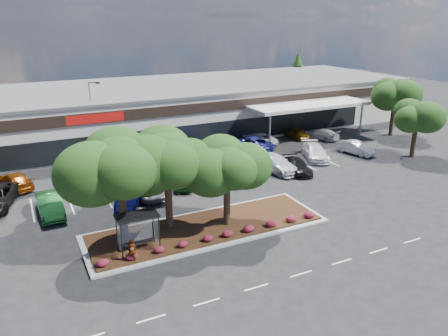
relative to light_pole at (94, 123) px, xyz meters
name	(u,v)px	position (x,y,z in m)	size (l,w,h in m)	color
ground	(257,248)	(5.80, -26.57, -3.65)	(160.00, 160.00, 0.00)	black
retail_store	(129,111)	(5.86, 7.34, -0.49)	(80.40, 25.20, 6.25)	silver
landscape_island	(207,228)	(3.80, -22.57, -3.52)	(18.00, 6.00, 0.26)	#A9A9A4
lane_markings	(197,195)	(5.66, -16.14, -3.64)	(33.12, 20.06, 0.01)	silver
shrub_row	(219,235)	(3.80, -24.67, -3.14)	(17.00, 0.80, 0.50)	maroon
bus_shelter	(137,222)	(-1.70, -23.62, -1.34)	(2.75, 1.55, 2.59)	black
island_tree_west	(121,188)	(-2.20, -22.07, 0.56)	(7.20, 7.20, 7.89)	#183B13
island_tree_mid	(168,181)	(1.30, -21.37, 0.27)	(6.60, 6.60, 7.32)	#183B13
island_tree_east	(227,184)	(5.30, -22.87, -0.14)	(5.80, 5.80, 6.50)	#183B13
tree_east_near	(416,129)	(31.80, -16.57, -0.39)	(5.60, 5.60, 6.51)	#183B13
tree_east_far	(394,107)	(36.80, -8.57, 0.16)	(6.40, 6.40, 7.62)	#183B13
conifer_north_east	(297,77)	(39.80, 17.43, 0.85)	(3.96, 3.96, 9.00)	#183B13
person_waiting	(132,250)	(-2.45, -24.86, -2.63)	(0.56, 0.36, 1.52)	#594C47
light_pole	(94,123)	(0.00, 0.00, 0.00)	(1.40, 0.83, 8.33)	#A9A9A4
car_1	(50,205)	(-6.38, -14.68, -2.81)	(1.77, 5.09, 1.68)	#195620
car_2	(129,195)	(-0.22, -15.48, -2.83)	(1.74, 4.99, 1.64)	#0F1057
car_3	(149,185)	(1.94, -14.02, -2.79)	(2.84, 6.17, 1.71)	#54535A
car_4	(183,179)	(5.33, -13.74, -2.91)	(1.75, 4.35, 1.48)	#144814
car_5	(275,163)	(15.27, -13.81, -2.80)	(2.37, 5.82, 1.69)	silver
car_6	(298,166)	(17.15, -15.17, -2.98)	(1.88, 4.63, 1.34)	black
car_7	(315,152)	(21.46, -12.34, -2.87)	(2.18, 5.37, 1.56)	white
car_8	(356,148)	(26.81, -12.90, -2.92)	(1.55, 4.43, 1.46)	#A9B1B6
car_9	(15,181)	(-8.73, -7.26, -2.92)	(2.04, 5.02, 1.46)	#692A04
car_10	(103,159)	(-0.16, -4.75, -2.79)	(2.40, 5.89, 1.71)	navy
car_11	(156,157)	(5.23, -6.01, -2.91)	(1.56, 4.47, 1.47)	#17451A
car_12	(182,147)	(8.79, -4.27, -2.81)	(1.78, 5.10, 1.68)	black
car_13	(218,152)	(11.73, -7.75, -2.80)	(1.80, 5.15, 1.70)	navy
car_14	(251,143)	(16.90, -6.11, -2.83)	(2.71, 5.88, 1.63)	navy
car_15	(259,139)	(18.85, -4.59, -2.92)	(2.43, 5.27, 1.46)	silver
car_16	(296,133)	(24.63, -4.22, -2.95)	(1.66, 4.12, 1.40)	brown
car_17	(321,134)	(27.19, -6.11, -2.97)	(1.91, 4.70, 1.36)	#BEBEBE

